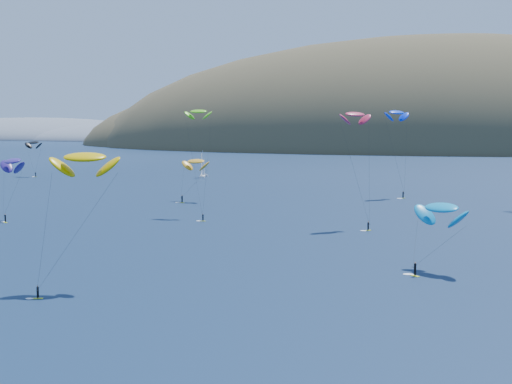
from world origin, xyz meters
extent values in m
ellipsoid|color=#3D3526|center=(20.00, 560.00, -12.60)|extent=(600.00, 300.00, 210.00)
ellipsoid|color=#3D3526|center=(-140.00, 590.00, -7.20)|extent=(340.00, 240.00, 120.00)
ellipsoid|color=slate|center=(-480.00, 760.00, -3.60)|extent=(400.00, 240.00, 60.00)
ellipsoid|color=slate|center=(-340.00, 720.00, -2.64)|extent=(240.00, 180.00, 44.00)
cube|color=silver|center=(-67.62, 217.34, 0.35)|extent=(3.77, 7.78, 0.90)
cylinder|color=silver|center=(-67.62, 217.84, 5.61)|extent=(0.14, 0.14, 10.52)
cube|color=#EBFF1C|center=(-44.77, 131.99, 0.05)|extent=(1.70, 0.97, 0.09)
cylinder|color=black|center=(-44.77, 131.99, 1.07)|extent=(0.38, 0.38, 1.74)
sphere|color=#8C6047|center=(-44.77, 131.99, 2.08)|extent=(0.29, 0.29, 0.29)
ellipsoid|color=orange|center=(-42.57, 137.48, 11.32)|extent=(9.61, 6.68, 4.89)
cube|color=#EBFF1C|center=(-25.59, 26.61, 0.04)|extent=(1.33, 0.80, 0.07)
cylinder|color=black|center=(-25.59, 26.61, 0.84)|extent=(0.30, 0.30, 1.37)
sphere|color=#8C6047|center=(-25.59, 26.61, 1.63)|extent=(0.23, 0.23, 0.23)
ellipsoid|color=#D5AD00|center=(-22.93, 35.09, 17.89)|extent=(9.80, 7.03, 4.97)
cube|color=#EBFF1C|center=(-27.58, 99.08, 0.04)|extent=(1.30, 0.43, 0.07)
cylinder|color=black|center=(-27.58, 99.08, 0.84)|extent=(0.30, 0.30, 1.37)
sphere|color=#8C6047|center=(-27.58, 99.08, 1.64)|extent=(0.23, 0.23, 0.23)
ellipsoid|color=#57CC17|center=(-32.30, 110.19, 25.02)|extent=(6.56, 3.30, 3.58)
cube|color=#EBFF1C|center=(14.27, 158.92, 0.04)|extent=(1.43, 1.49, 0.09)
cylinder|color=black|center=(14.27, 158.92, 1.05)|extent=(0.38, 0.38, 1.71)
sphere|color=#8C6047|center=(14.27, 158.92, 2.04)|extent=(0.29, 0.29, 0.29)
ellipsoid|color=#012DE8|center=(11.66, 163.18, 25.24)|extent=(8.89, 9.10, 4.85)
cube|color=#EBFF1C|center=(21.11, 52.25, 0.04)|extent=(1.47, 1.38, 0.09)
cylinder|color=black|center=(21.11, 52.25, 1.02)|extent=(0.37, 0.37, 1.67)
sphere|color=#8C6047|center=(21.11, 52.25, 2.00)|extent=(0.28, 0.28, 0.28)
ellipsoid|color=#0283C2|center=(24.66, 57.80, 9.66)|extent=(9.99, 9.55, 5.27)
cube|color=#EBFF1C|center=(10.22, 94.43, 0.04)|extent=(1.34, 1.27, 0.08)
cylinder|color=black|center=(10.22, 94.43, 0.94)|extent=(0.34, 0.34, 1.53)
sphere|color=#8C6047|center=(10.22, 94.43, 1.83)|extent=(0.26, 0.26, 0.26)
ellipsoid|color=#BD2446|center=(6.53, 100.06, 24.19)|extent=(7.79, 7.49, 4.12)
cube|color=#EBFF1C|center=(-69.84, 85.85, 0.04)|extent=(1.47, 1.13, 0.08)
cylinder|color=black|center=(-69.84, 85.85, 0.96)|extent=(0.34, 0.34, 1.57)
sphere|color=#8C6047|center=(-69.84, 85.85, 1.87)|extent=(0.26, 0.26, 0.26)
ellipsoid|color=navy|center=(-72.62, 93.67, 13.40)|extent=(10.25, 8.59, 5.22)
cube|color=#EBFF1C|center=(-133.80, 202.75, 0.04)|extent=(1.54, 0.77, 0.08)
cylinder|color=black|center=(-133.80, 202.75, 0.97)|extent=(0.35, 0.35, 1.58)
sphere|color=#8C6047|center=(-133.80, 202.75, 1.89)|extent=(0.27, 0.27, 0.27)
ellipsoid|color=black|center=(-136.07, 205.58, 13.84)|extent=(8.95, 5.70, 4.62)
camera|label=1|loc=(23.98, -53.52, 22.93)|focal=50.00mm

